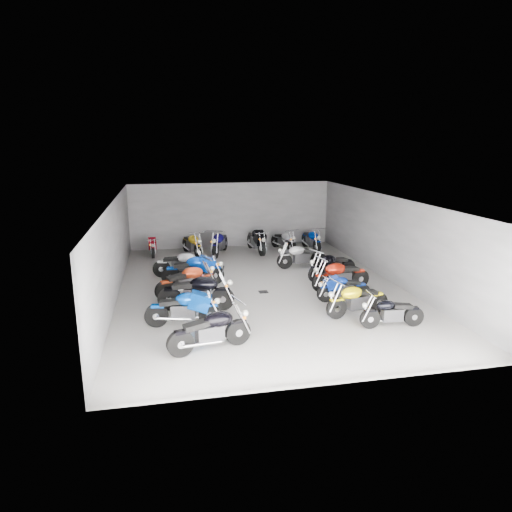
# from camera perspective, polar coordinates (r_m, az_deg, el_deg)

# --- Properties ---
(ground) EXTENTS (14.00, 14.00, 0.00)m
(ground) POSITION_cam_1_polar(r_m,az_deg,el_deg) (16.62, 0.56, -3.98)
(ground) COLOR gray
(ground) RESTS_ON ground
(wall_back) EXTENTS (10.00, 0.10, 3.20)m
(wall_back) POSITION_cam_1_polar(r_m,az_deg,el_deg) (22.98, -3.08, 5.16)
(wall_back) COLOR gray
(wall_back) RESTS_ON ground
(wall_left) EXTENTS (0.10, 14.00, 3.20)m
(wall_left) POSITION_cam_1_polar(r_m,az_deg,el_deg) (15.95, -17.28, 0.56)
(wall_left) COLOR gray
(wall_left) RESTS_ON ground
(wall_right) EXTENTS (0.10, 14.00, 3.20)m
(wall_right) POSITION_cam_1_polar(r_m,az_deg,el_deg) (17.90, 16.43, 2.05)
(wall_right) COLOR gray
(wall_right) RESTS_ON ground
(ceiling) EXTENTS (10.00, 14.00, 0.04)m
(ceiling) POSITION_cam_1_polar(r_m,az_deg,el_deg) (15.92, 0.58, 7.10)
(ceiling) COLOR black
(ceiling) RESTS_ON wall_back
(drain_grate) EXTENTS (0.32, 0.32, 0.01)m
(drain_grate) POSITION_cam_1_polar(r_m,az_deg,el_deg) (16.16, 0.93, -4.50)
(drain_grate) COLOR black
(drain_grate) RESTS_ON ground
(motorcycle_left_a) EXTENTS (2.20, 0.74, 0.99)m
(motorcycle_left_a) POSITION_cam_1_polar(r_m,az_deg,el_deg) (11.69, -5.65, -9.23)
(motorcycle_left_a) COLOR black
(motorcycle_left_a) RESTS_ON ground
(motorcycle_left_b) EXTENTS (2.20, 0.52, 0.97)m
(motorcycle_left_b) POSITION_cam_1_polar(r_m,az_deg,el_deg) (13.25, -8.96, -6.52)
(motorcycle_left_b) COLOR black
(motorcycle_left_b) RESTS_ON ground
(motorcycle_left_c) EXTENTS (2.39, 0.66, 1.06)m
(motorcycle_left_c) POSITION_cam_1_polar(r_m,az_deg,el_deg) (14.43, -7.38, -4.54)
(motorcycle_left_c) COLOR black
(motorcycle_left_c) RESTS_ON ground
(motorcycle_left_d) EXTENTS (2.14, 0.96, 0.99)m
(motorcycle_left_d) POSITION_cam_1_polar(r_m,az_deg,el_deg) (15.75, -8.60, -3.12)
(motorcycle_left_d) COLOR black
(motorcycle_left_d) RESTS_ON ground
(motorcycle_left_e) EXTENTS (2.32, 0.51, 1.02)m
(motorcycle_left_e) POSITION_cam_1_polar(r_m,az_deg,el_deg) (16.95, -7.79, -1.79)
(motorcycle_left_e) COLOR black
(motorcycle_left_e) RESTS_ON ground
(motorcycle_left_f) EXTENTS (2.18, 0.75, 0.98)m
(motorcycle_left_f) POSITION_cam_1_polar(r_m,az_deg,el_deg) (17.93, -9.28, -1.05)
(motorcycle_left_f) COLOR black
(motorcycle_left_f) RESTS_ON ground
(motorcycle_right_a) EXTENTS (1.89, 0.40, 0.83)m
(motorcycle_right_a) POSITION_cam_1_polar(r_m,az_deg,el_deg) (13.60, 16.56, -6.75)
(motorcycle_right_a) COLOR black
(motorcycle_right_a) RESTS_ON ground
(motorcycle_right_b) EXTENTS (2.11, 0.55, 0.93)m
(motorcycle_right_b) POSITION_cam_1_polar(r_m,az_deg,el_deg) (14.21, 12.49, -5.35)
(motorcycle_right_b) COLOR black
(motorcycle_right_b) RESTS_ON ground
(motorcycle_right_c) EXTENTS (1.85, 0.36, 0.81)m
(motorcycle_right_c) POSITION_cam_1_polar(r_m,az_deg,el_deg) (15.43, 10.83, -3.95)
(motorcycle_right_c) COLOR black
(motorcycle_right_c) RESTS_ON ground
(motorcycle_right_d) EXTENTS (2.25, 0.56, 0.99)m
(motorcycle_right_d) POSITION_cam_1_polar(r_m,az_deg,el_deg) (16.48, 10.49, -2.42)
(motorcycle_right_d) COLOR black
(motorcycle_right_d) RESTS_ON ground
(motorcycle_right_e) EXTENTS (2.14, 0.89, 0.98)m
(motorcycle_right_e) POSITION_cam_1_polar(r_m,az_deg,el_deg) (17.67, 9.44, -1.27)
(motorcycle_right_e) COLOR black
(motorcycle_right_e) RESTS_ON ground
(motorcycle_right_f) EXTENTS (2.14, 0.42, 0.94)m
(motorcycle_right_f) POSITION_cam_1_polar(r_m,az_deg,el_deg) (19.18, 5.66, 0.01)
(motorcycle_right_f) COLOR black
(motorcycle_right_f) RESTS_ON ground
(motorcycle_back_a) EXTENTS (0.40, 1.89, 0.83)m
(motorcycle_back_a) POSITION_cam_1_polar(r_m,az_deg,el_deg) (21.83, -12.86, 1.29)
(motorcycle_back_a) COLOR black
(motorcycle_back_a) RESTS_ON ground
(motorcycle_back_b) EXTENTS (0.79, 2.15, 0.97)m
(motorcycle_back_b) POSITION_cam_1_polar(r_m,az_deg,el_deg) (21.48, -7.99, 1.50)
(motorcycle_back_b) COLOR black
(motorcycle_back_b) RESTS_ON ground
(motorcycle_back_c) EXTENTS (0.99, 2.20, 1.02)m
(motorcycle_back_c) POSITION_cam_1_polar(r_m,az_deg,el_deg) (21.46, -4.55, 1.66)
(motorcycle_back_c) COLOR black
(motorcycle_back_c) RESTS_ON ground
(motorcycle_back_d) EXTENTS (0.55, 2.39, 1.05)m
(motorcycle_back_d) POSITION_cam_1_polar(r_m,az_deg,el_deg) (21.82, 0.06, 1.96)
(motorcycle_back_d) COLOR black
(motorcycle_back_d) RESTS_ON ground
(motorcycle_back_e) EXTENTS (0.80, 1.92, 0.88)m
(motorcycle_back_e) POSITION_cam_1_polar(r_m,az_deg,el_deg) (22.31, 3.49, 1.95)
(motorcycle_back_e) COLOR black
(motorcycle_back_e) RESTS_ON ground
(motorcycle_back_f) EXTENTS (0.46, 2.19, 0.96)m
(motorcycle_back_f) POSITION_cam_1_polar(r_m,az_deg,el_deg) (22.39, 6.93, 2.04)
(motorcycle_back_f) COLOR black
(motorcycle_back_f) RESTS_ON ground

